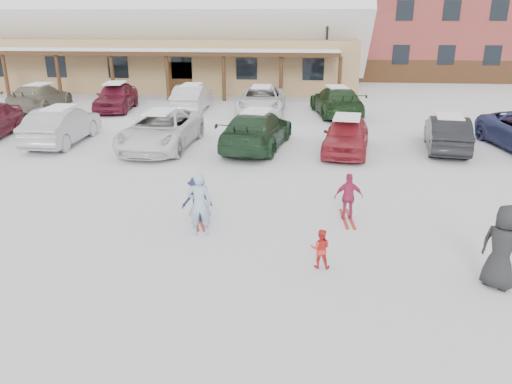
# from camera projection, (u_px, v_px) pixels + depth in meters

# --- Properties ---
(ground) EXTENTS (160.00, 160.00, 0.00)m
(ground) POSITION_uv_depth(u_px,v_px,m) (240.00, 245.00, 11.92)
(ground) COLOR white
(ground) RESTS_ON ground
(day_lodge) EXTENTS (29.12, 12.50, 10.38)m
(day_lodge) POSITION_uv_depth(u_px,v_px,m) (167.00, 32.00, 37.61)
(day_lodge) COLOR tan
(day_lodge) RESTS_ON ground
(lamp_post) EXTENTS (0.50, 0.25, 6.54)m
(lamp_post) POSITION_uv_depth(u_px,v_px,m) (327.00, 39.00, 33.21)
(lamp_post) COLOR black
(lamp_post) RESTS_ON ground
(conifer_3) EXTENTS (3.96, 3.96, 9.18)m
(conifer_3) POSITION_uv_depth(u_px,v_px,m) (351.00, 15.00, 50.93)
(conifer_3) COLOR black
(conifer_3) RESTS_ON ground
(adult_skier) EXTENTS (0.64, 0.47, 1.62)m
(adult_skier) POSITION_uv_depth(u_px,v_px,m) (199.00, 204.00, 12.22)
(adult_skier) COLOR #90ACC5
(adult_skier) RESTS_ON ground
(toddler_red) EXTENTS (0.46, 0.38, 0.89)m
(toddler_red) POSITION_uv_depth(u_px,v_px,m) (321.00, 249.00, 10.73)
(toddler_red) COLOR red
(toddler_red) RESTS_ON ground
(child_navy) EXTENTS (0.91, 0.70, 1.24)m
(child_navy) POSITION_uv_depth(u_px,v_px,m) (197.00, 200.00, 13.07)
(child_navy) COLOR #1D1F44
(child_navy) RESTS_ON ground
(skis_child_navy) EXTENTS (0.64, 1.39, 0.03)m
(skis_child_navy) POSITION_uv_depth(u_px,v_px,m) (198.00, 221.00, 13.27)
(skis_child_navy) COLOR #A12C17
(skis_child_navy) RESTS_ON ground
(child_magenta) EXTENTS (0.77, 0.37, 1.29)m
(child_magenta) POSITION_uv_depth(u_px,v_px,m) (349.00, 197.00, 13.19)
(child_magenta) COLOR #AC274D
(child_magenta) RESTS_ON ground
(skis_child_magenta) EXTENTS (0.30, 1.41, 0.03)m
(skis_child_magenta) POSITION_uv_depth(u_px,v_px,m) (347.00, 219.00, 13.40)
(skis_child_magenta) COLOR #A12C17
(skis_child_magenta) RESTS_ON ground
(bystander_dark) EXTENTS (1.01, 0.99, 1.75)m
(bystander_dark) POSITION_uv_depth(u_px,v_px,m) (503.00, 247.00, 9.82)
(bystander_dark) COLOR black
(bystander_dark) RESTS_ON ground
(parked_car_1) EXTENTS (1.71, 4.69, 1.54)m
(parked_car_1) POSITION_uv_depth(u_px,v_px,m) (62.00, 126.00, 21.09)
(parked_car_1) COLOR #A3A3A7
(parked_car_1) RESTS_ON ground
(parked_car_2) EXTENTS (2.74, 5.52, 1.50)m
(parked_car_2) POSITION_uv_depth(u_px,v_px,m) (161.00, 130.00, 20.36)
(parked_car_2) COLOR white
(parked_car_2) RESTS_ON ground
(parked_car_3) EXTENTS (2.95, 5.57, 1.54)m
(parked_car_3) POSITION_uv_depth(u_px,v_px,m) (257.00, 130.00, 20.30)
(parked_car_3) COLOR #1E3B23
(parked_car_3) RESTS_ON ground
(parked_car_4) EXTENTS (2.27, 4.41, 1.44)m
(parked_car_4) POSITION_uv_depth(u_px,v_px,m) (346.00, 135.00, 19.67)
(parked_car_4) COLOR #A12631
(parked_car_4) RESTS_ON ground
(parked_car_5) EXTENTS (2.11, 4.42, 1.40)m
(parked_car_5) POSITION_uv_depth(u_px,v_px,m) (447.00, 133.00, 20.00)
(parked_car_5) COLOR black
(parked_car_5) RESTS_ON ground
(parked_car_7) EXTENTS (2.23, 5.14, 1.47)m
(parked_car_7) POSITION_uv_depth(u_px,v_px,m) (40.00, 97.00, 28.50)
(parked_car_7) COLOR gray
(parked_car_7) RESTS_ON ground
(parked_car_8) EXTENTS (2.32, 4.75, 1.56)m
(parked_car_8) POSITION_uv_depth(u_px,v_px,m) (116.00, 97.00, 28.42)
(parked_car_8) COLOR maroon
(parked_car_8) RESTS_ON ground
(parked_car_9) EXTENTS (1.60, 4.52, 1.48)m
(parked_car_9) POSITION_uv_depth(u_px,v_px,m) (192.00, 98.00, 28.29)
(parked_car_9) COLOR silver
(parked_car_9) RESTS_ON ground
(parked_car_10) EXTENTS (2.51, 5.41, 1.50)m
(parked_car_10) POSITION_uv_depth(u_px,v_px,m) (261.00, 100.00, 27.39)
(parked_car_10) COLOR white
(parked_car_10) RESTS_ON ground
(parked_car_11) EXTENTS (3.01, 5.60, 1.54)m
(parked_car_11) POSITION_uv_depth(u_px,v_px,m) (336.00, 101.00, 26.98)
(parked_car_11) COLOR #1E3A1B
(parked_car_11) RESTS_ON ground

